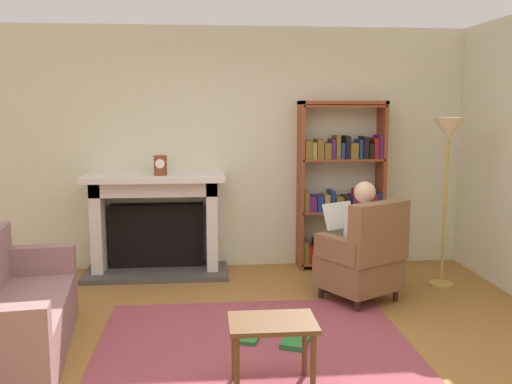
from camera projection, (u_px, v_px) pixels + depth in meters
name	position (u px, v px, depth m)	size (l,w,h in m)	color
ground	(257.00, 359.00, 4.12)	(14.00, 14.00, 0.00)	olive
back_wall	(237.00, 149.00, 6.43)	(5.60, 0.10, 2.70)	beige
area_rug	(254.00, 341.00, 4.42)	(2.40, 1.80, 0.01)	#903E47
fireplace	(156.00, 221.00, 6.22)	(1.54, 0.64, 1.10)	#4C4742
mantel_clock	(160.00, 165.00, 6.03)	(0.14, 0.14, 0.21)	brown
bookshelf	(341.00, 190.00, 6.39)	(0.96, 0.32, 1.89)	brown
armchair_reading	(364.00, 258.00, 5.28)	(0.87, 0.86, 0.97)	#331E14
seated_reader	(356.00, 235.00, 5.35)	(0.54, 0.59, 1.14)	silver
sofa_floral	(7.00, 315.00, 4.11)	(0.92, 1.78, 0.85)	#8F6867
side_table	(272.00, 332.00, 3.62)	(0.56, 0.39, 0.47)	brown
scattered_books	(274.00, 340.00, 4.38)	(0.62, 0.43, 0.04)	#267233
floor_lamp	(448.00, 144.00, 5.60)	(0.32, 0.32, 1.72)	#B7933F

